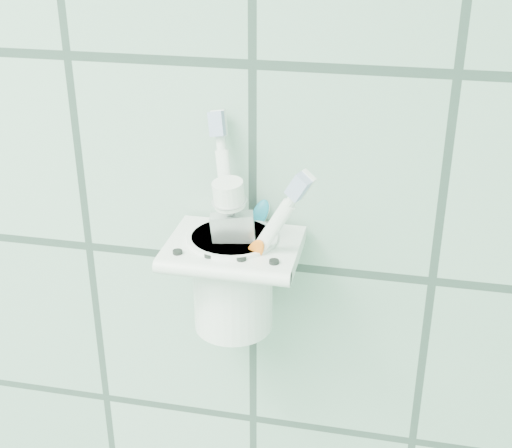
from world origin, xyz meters
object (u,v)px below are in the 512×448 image
toothbrush_blue (218,217)px  toothbrush_pink (239,228)px  toothpaste_tube (243,238)px  toothbrush_orange (214,220)px  cup (233,278)px  holder_bracket (234,249)px

toothbrush_blue → toothbrush_pink: bearing=-28.8°
toothpaste_tube → toothbrush_orange: bearing=163.5°
cup → toothbrush_blue: bearing=159.4°
toothbrush_pink → toothbrush_blue: 0.03m
cup → toothpaste_tube: (0.01, 0.00, 0.04)m
toothbrush_orange → toothpaste_tube: size_ratio=1.25×
toothbrush_pink → toothbrush_blue: same height
toothbrush_blue → toothpaste_tube: (0.02, -0.00, -0.02)m
cup → toothpaste_tube: toothpaste_tube is taller
toothbrush_orange → holder_bracket: bearing=2.8°
holder_bracket → toothbrush_pink: (0.01, -0.01, 0.02)m
cup → toothbrush_pink: (0.01, -0.01, 0.05)m
toothbrush_pink → toothbrush_orange: 0.03m
toothbrush_blue → toothbrush_orange: bearing=-159.2°
toothbrush_pink → toothpaste_tube: 0.02m
holder_bracket → cup: bearing=125.7°
holder_bracket → toothbrush_blue: toothbrush_blue is taller
toothbrush_pink → toothbrush_orange: toothbrush_pink is taller
toothbrush_blue → cup: bearing=-12.5°
cup → toothpaste_tube: size_ratio=0.64×
toothbrush_orange → toothbrush_pink: bearing=-7.2°
toothbrush_orange → cup: bearing=10.4°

